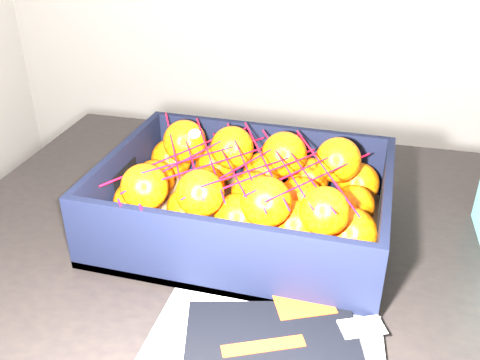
# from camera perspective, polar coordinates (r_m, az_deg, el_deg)

# --- Properties ---
(table) EXTENTS (1.22, 0.83, 0.75)m
(table) POSITION_cam_1_polar(r_m,az_deg,el_deg) (0.92, 6.89, -11.34)
(table) COLOR black
(table) RESTS_ON ground
(produce_crate) EXTENTS (0.44, 0.33, 0.12)m
(produce_crate) POSITION_cam_1_polar(r_m,az_deg,el_deg) (0.86, 0.54, -3.36)
(produce_crate) COLOR olive
(produce_crate) RESTS_ON table
(clementine_heap) EXTENTS (0.43, 0.31, 0.13)m
(clementine_heap) POSITION_cam_1_polar(r_m,az_deg,el_deg) (0.85, 0.71, -1.61)
(clementine_heap) COLOR #D85304
(clementine_heap) RESTS_ON produce_crate
(mesh_net) EXTENTS (0.36, 0.29, 0.10)m
(mesh_net) POSITION_cam_1_polar(r_m,az_deg,el_deg) (0.81, 0.07, 1.65)
(mesh_net) COLOR red
(mesh_net) RESTS_ON clementine_heap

